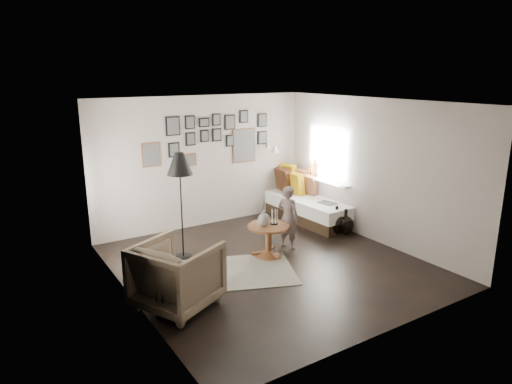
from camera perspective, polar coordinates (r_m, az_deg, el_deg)
ground at (r=7.51m, az=1.74°, el=-9.02°), size 4.80×4.80×0.00m
wall_back at (r=9.12m, az=-6.69°, el=3.75°), size 4.50×0.00×4.50m
wall_front at (r=5.36m, az=16.44°, el=-4.71°), size 4.50×0.00×4.50m
wall_left at (r=6.15m, az=-15.79°, el=-2.14°), size 0.00×4.80×4.80m
wall_right at (r=8.53m, az=14.45°, el=2.60°), size 0.00×4.80×4.80m
ceiling at (r=6.89m, az=1.92°, el=11.18°), size 4.80×4.80×0.00m
door_left at (r=7.34m, az=-18.30°, el=-1.64°), size 0.00×2.14×2.14m
window_right at (r=9.50m, az=8.13°, el=1.88°), size 0.15×1.32×1.30m
gallery_wall at (r=9.16m, az=-5.10°, el=6.65°), size 2.74×0.03×1.08m
wall_sconce at (r=9.64m, az=2.33°, el=5.42°), size 0.18×0.36×0.16m
rug at (r=7.24m, az=-2.50°, el=-9.93°), size 2.13×1.84×0.01m
pedestal_table at (r=7.74m, az=1.57°, el=-6.25°), size 0.70×0.70×0.55m
vase at (r=7.57m, az=1.00°, el=-3.15°), size 0.20×0.20×0.50m
candles at (r=7.66m, az=2.27°, el=-3.15°), size 0.12×0.12×0.26m
daybed at (r=9.72m, az=6.33°, el=-1.39°), size 1.04×2.28×1.08m
magazine_on_daybed at (r=9.19m, az=8.90°, el=-1.36°), size 0.31×0.37×0.02m
armchair at (r=6.18m, az=-9.87°, el=-10.18°), size 1.31×1.30×0.90m
armchair_cushion at (r=6.22m, az=-9.80°, el=-9.69°), size 0.54×0.55×0.18m
floor_lamp at (r=7.41m, az=-9.51°, el=3.01°), size 0.42×0.42×1.79m
magazine_basket at (r=6.11m, az=-11.00°, el=-13.30°), size 0.35×0.35×0.37m
demijohn_large at (r=8.90m, az=9.98°, el=-3.89°), size 0.37×0.37×0.56m
demijohn_small at (r=8.90m, az=11.10°, el=-4.10°), size 0.33×0.33×0.51m
child at (r=7.99m, az=4.03°, el=-3.21°), size 0.40×0.48×1.14m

